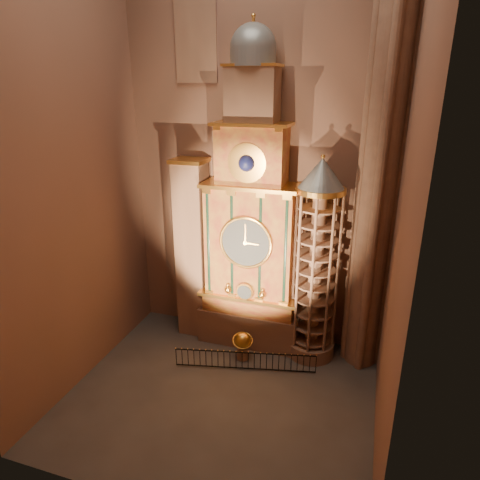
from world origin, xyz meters
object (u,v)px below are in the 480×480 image
(celestial_globe, at_px, (243,343))
(iron_railing, at_px, (245,361))
(stair_turret, at_px, (316,264))
(portrait_tower, at_px, (193,249))
(astronomical_clock, at_px, (251,230))

(celestial_globe, relative_size, iron_railing, 0.22)
(stair_turret, height_order, iron_railing, stair_turret)
(portrait_tower, xyz_separation_m, iron_railing, (3.95, -2.78, -4.60))
(astronomical_clock, xyz_separation_m, iron_railing, (0.55, -2.76, -6.13))
(portrait_tower, distance_m, stair_turret, 6.91)
(stair_turret, bearing_deg, celestial_globe, -154.27)
(portrait_tower, height_order, celestial_globe, portrait_tower)
(astronomical_clock, bearing_deg, iron_railing, -78.80)
(celestial_globe, bearing_deg, portrait_tower, 151.70)
(stair_turret, relative_size, celestial_globe, 6.88)
(astronomical_clock, relative_size, portrait_tower, 1.64)
(astronomical_clock, distance_m, celestial_globe, 6.04)
(portrait_tower, relative_size, celestial_globe, 6.50)
(stair_turret, height_order, celestial_globe, stair_turret)
(astronomical_clock, relative_size, iron_railing, 2.38)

